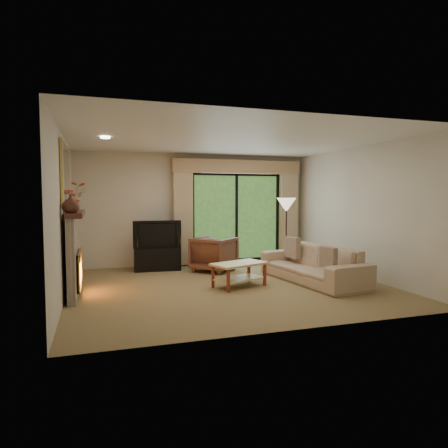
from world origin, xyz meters
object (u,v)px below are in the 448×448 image
object	(u,v)px
media_console	(157,259)
sofa	(312,264)
armchair	(214,254)
coffee_table	(239,275)

from	to	relation	value
media_console	sofa	size ratio (longest dim) A/B	0.43
armchair	coffee_table	xyz separation A→B (m)	(0.01, -1.56, -0.16)
media_console	armchair	bearing A→B (deg)	-20.46
armchair	sofa	world-z (taller)	armchair
armchair	coffee_table	bearing A→B (deg)	136.53
media_console	armchair	distance (m)	1.27
armchair	coffee_table	size ratio (longest dim) A/B	0.86
media_console	coffee_table	distance (m)	2.37
sofa	media_console	bearing A→B (deg)	-135.92
armchair	coffee_table	world-z (taller)	armchair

